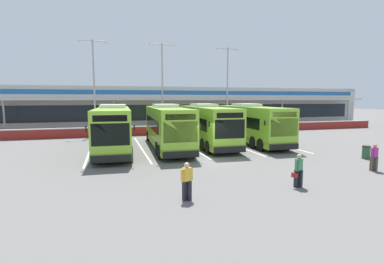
% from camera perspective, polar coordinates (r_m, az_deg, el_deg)
% --- Properties ---
extents(ground_plane, '(200.00, 200.00, 0.00)m').
position_cam_1_polar(ground_plane, '(20.42, 3.58, -5.36)').
color(ground_plane, '#605E5B').
extents(terminal_building, '(70.00, 13.00, 6.00)m').
position_cam_1_polar(terminal_building, '(46.21, -7.76, 5.03)').
color(terminal_building, '#B7B7B2').
rests_on(terminal_building, ground).
extents(red_barrier_wall, '(60.00, 0.40, 1.10)m').
position_cam_1_polar(red_barrier_wall, '(34.17, -4.64, 0.41)').
color(red_barrier_wall, maroon).
rests_on(red_barrier_wall, ground).
extents(coach_bus_leftmost, '(3.30, 12.25, 3.78)m').
position_cam_1_polar(coach_bus_leftmost, '(24.22, -15.41, 0.58)').
color(coach_bus_leftmost, '#8CC633').
rests_on(coach_bus_leftmost, ground).
extents(coach_bus_left_centre, '(3.30, 12.25, 3.78)m').
position_cam_1_polar(coach_bus_left_centre, '(24.82, -5.04, 0.93)').
color(coach_bus_left_centre, '#8CC633').
rests_on(coach_bus_left_centre, ground).
extents(coach_bus_centre, '(3.30, 12.25, 3.78)m').
position_cam_1_polar(coach_bus_centre, '(26.62, 2.85, 1.33)').
color(coach_bus_centre, '#8CC633').
rests_on(coach_bus_centre, ground).
extents(coach_bus_right_centre, '(3.30, 12.25, 3.78)m').
position_cam_1_polar(coach_bus_right_centre, '(28.37, 11.54, 1.53)').
color(coach_bus_right_centre, '#8CC633').
rests_on(coach_bus_right_centre, ground).
extents(bay_stripe_far_west, '(0.14, 13.00, 0.01)m').
position_cam_1_polar(bay_stripe_far_west, '(25.20, -19.67, -3.43)').
color(bay_stripe_far_west, silver).
rests_on(bay_stripe_far_west, ground).
extents(bay_stripe_west, '(0.14, 13.00, 0.01)m').
position_cam_1_polar(bay_stripe_west, '(25.28, -10.12, -3.12)').
color(bay_stripe_west, silver).
rests_on(bay_stripe_west, ground).
extents(bay_stripe_mid_west, '(0.14, 13.00, 0.01)m').
position_cam_1_polar(bay_stripe_mid_west, '(26.04, -0.88, -2.73)').
color(bay_stripe_mid_west, silver).
rests_on(bay_stripe_mid_west, ground).
extents(bay_stripe_centre, '(0.14, 13.00, 0.01)m').
position_cam_1_polar(bay_stripe_centre, '(27.44, 7.62, -2.31)').
color(bay_stripe_centre, silver).
rests_on(bay_stripe_centre, ground).
extents(bay_stripe_mid_east, '(0.14, 13.00, 0.01)m').
position_cam_1_polar(bay_stripe_mid_east, '(29.37, 15.14, -1.90)').
color(bay_stripe_mid_east, silver).
rests_on(bay_stripe_mid_east, ground).
extents(pedestrian_with_handbag, '(0.65, 0.40, 1.62)m').
position_cam_1_polar(pedestrian_with_handbag, '(14.70, 20.47, -7.07)').
color(pedestrian_with_handbag, black).
rests_on(pedestrian_with_handbag, ground).
extents(pedestrian_in_dark_coat, '(0.54, 0.31, 1.62)m').
position_cam_1_polar(pedestrian_in_dark_coat, '(12.04, -1.04, -9.56)').
color(pedestrian_in_dark_coat, black).
rests_on(pedestrian_in_dark_coat, ground).
extents(pedestrian_near_bin, '(0.54, 0.30, 1.62)m').
position_cam_1_polar(pedestrian_near_bin, '(19.96, 32.60, -4.12)').
color(pedestrian_near_bin, '#4C4238').
rests_on(pedestrian_near_bin, ground).
extents(lamp_post_west, '(3.24, 0.28, 11.00)m').
position_cam_1_polar(lamp_post_west, '(35.53, -18.98, 9.58)').
color(lamp_post_west, '#9E9EA3').
rests_on(lamp_post_west, ground).
extents(lamp_post_centre, '(3.24, 0.28, 11.00)m').
position_cam_1_polar(lamp_post_centre, '(35.96, -5.95, 9.86)').
color(lamp_post_centre, '#9E9EA3').
rests_on(lamp_post_centre, ground).
extents(lamp_post_east, '(3.24, 0.28, 11.00)m').
position_cam_1_polar(lamp_post_east, '(39.19, 7.08, 9.57)').
color(lamp_post_east, '#9E9EA3').
rests_on(lamp_post_east, ground).
extents(litter_bin, '(0.54, 0.54, 0.93)m').
position_cam_1_polar(litter_bin, '(23.78, 31.42, -3.47)').
color(litter_bin, '#2D5133').
rests_on(litter_bin, ground).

